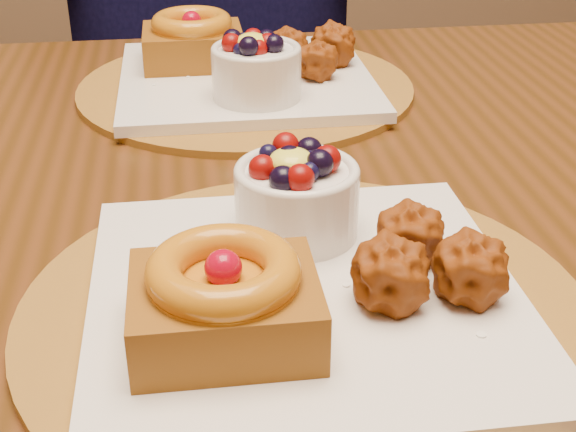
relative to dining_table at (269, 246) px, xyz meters
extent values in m
cube|color=#3E240B|center=(0.00, 0.00, 0.06)|extent=(1.60, 0.90, 0.04)
cylinder|color=brown|center=(0.00, -0.22, 0.08)|extent=(0.38, 0.38, 0.01)
cube|color=white|center=(0.00, -0.22, 0.09)|extent=(0.28, 0.28, 0.01)
cube|color=#5A2B08|center=(-0.05, -0.26, 0.12)|extent=(0.11, 0.09, 0.04)
torus|color=#B76C0B|center=(-0.05, -0.26, 0.14)|extent=(0.09, 0.09, 0.02)
sphere|color=#990219|center=(-0.05, -0.26, 0.15)|extent=(0.02, 0.02, 0.02)
sphere|color=#813709|center=(0.07, -0.20, 0.12)|extent=(0.04, 0.04, 0.04)
sphere|color=#813709|center=(0.05, -0.24, 0.12)|extent=(0.04, 0.04, 0.04)
sphere|color=#813709|center=(0.10, -0.24, 0.12)|extent=(0.04, 0.04, 0.04)
cylinder|color=white|center=(0.00, -0.15, 0.12)|extent=(0.09, 0.09, 0.05)
torus|color=white|center=(0.00, -0.15, 0.15)|extent=(0.09, 0.09, 0.01)
ellipsoid|color=#F1EC3E|center=(0.00, -0.15, 0.16)|extent=(0.03, 0.03, 0.02)
cylinder|color=brown|center=(0.00, 0.22, 0.08)|extent=(0.38, 0.38, 0.01)
cube|color=white|center=(0.00, 0.22, 0.09)|extent=(0.28, 0.28, 0.01)
cube|color=#5A2B08|center=(-0.06, 0.27, 0.12)|extent=(0.11, 0.09, 0.04)
torus|color=#B76C0B|center=(-0.06, 0.27, 0.15)|extent=(0.09, 0.09, 0.02)
sphere|color=#990219|center=(-0.06, 0.27, 0.15)|extent=(0.02, 0.02, 0.02)
sphere|color=#813709|center=(0.08, 0.19, 0.12)|extent=(0.05, 0.05, 0.05)
sphere|color=#813709|center=(0.05, 0.24, 0.12)|extent=(0.05, 0.05, 0.05)
sphere|color=#813709|center=(0.10, 0.24, 0.12)|extent=(0.05, 0.05, 0.05)
cylinder|color=white|center=(0.01, 0.14, 0.12)|extent=(0.09, 0.09, 0.05)
torus|color=white|center=(0.01, 0.14, 0.15)|extent=(0.09, 0.09, 0.01)
ellipsoid|color=#F1EC3E|center=(0.00, 0.14, 0.16)|extent=(0.03, 0.03, 0.02)
cube|color=black|center=(0.16, 0.89, -0.26)|extent=(0.53, 0.53, 0.04)
cylinder|color=black|center=(0.06, 0.66, -0.48)|extent=(0.03, 0.03, 0.40)
cylinder|color=black|center=(0.39, 0.79, -0.48)|extent=(0.03, 0.03, 0.40)
cylinder|color=black|center=(-0.07, 1.00, -0.48)|extent=(0.03, 0.03, 0.40)
cylinder|color=black|center=(0.26, 1.12, -0.48)|extent=(0.03, 0.03, 0.40)
cube|color=black|center=(0.09, 1.07, -0.04)|extent=(0.39, 0.17, 0.43)
camera|label=1|loc=(-0.07, -0.65, 0.39)|focal=50.00mm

